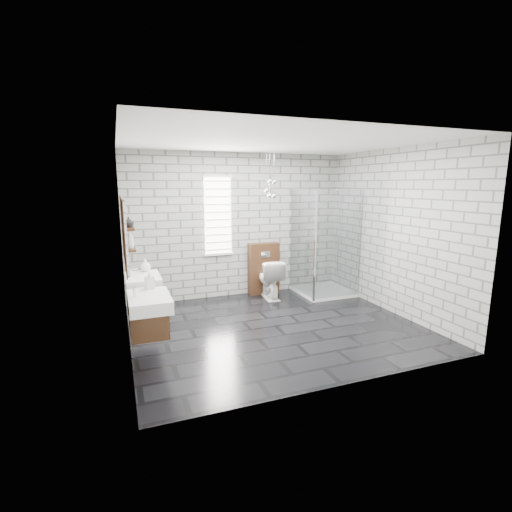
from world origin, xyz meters
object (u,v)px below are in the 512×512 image
vanity_left (146,304)px  cistern_panel (264,268)px  toilet (270,279)px  shower_enclosure (323,270)px  vanity_right (140,282)px

vanity_left → cistern_panel: (2.39, 2.27, -0.26)m
cistern_panel → toilet: 0.34m
cistern_panel → shower_enclosure: size_ratio=0.49×
vanity_right → cistern_panel: bearing=27.6°
vanity_left → vanity_right: 1.02m
vanity_left → shower_enclosure: size_ratio=0.77×
vanity_left → shower_enclosure: (3.41, 1.75, -0.25)m
toilet → vanity_right: bearing=27.5°
vanity_left → shower_enclosure: bearing=27.2°
vanity_left → cistern_panel: 3.30m
shower_enclosure → toilet: (-1.02, 0.20, -0.13)m
vanity_left → toilet: vanity_left is taller
shower_enclosure → vanity_right: bearing=-167.9°
vanity_left → toilet: (2.39, 1.95, -0.39)m
vanity_right → toilet: vanity_right is taller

